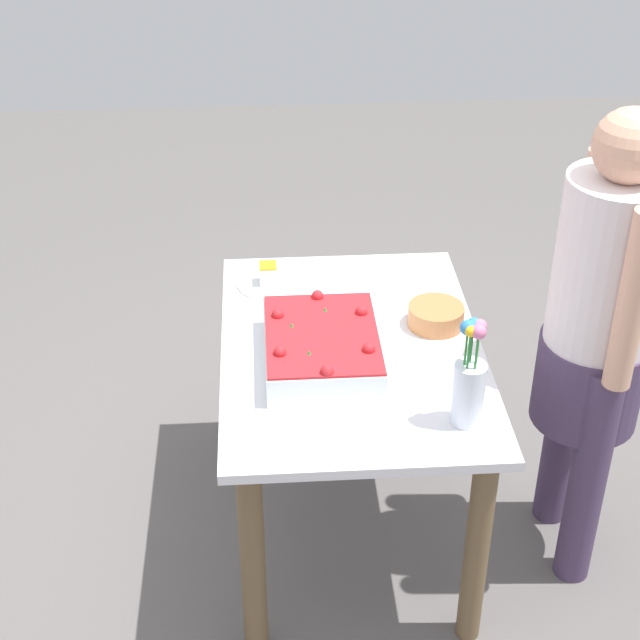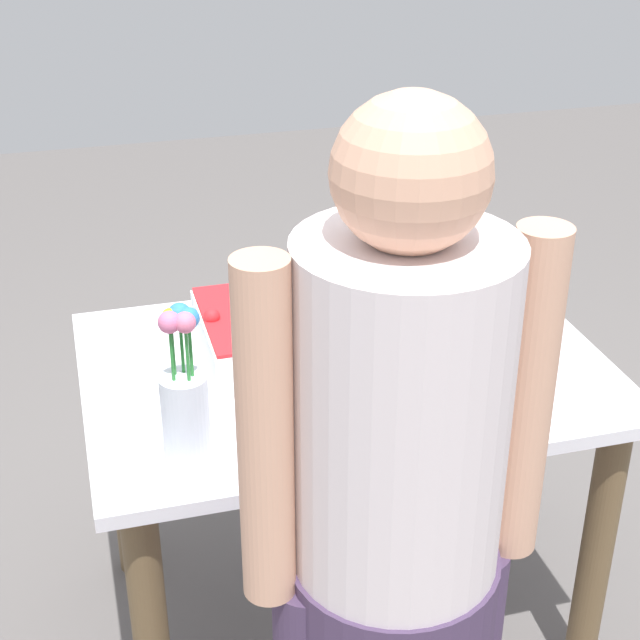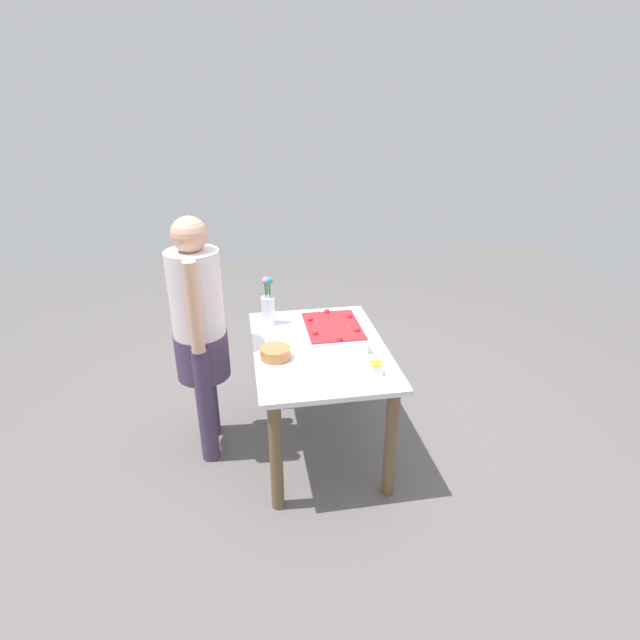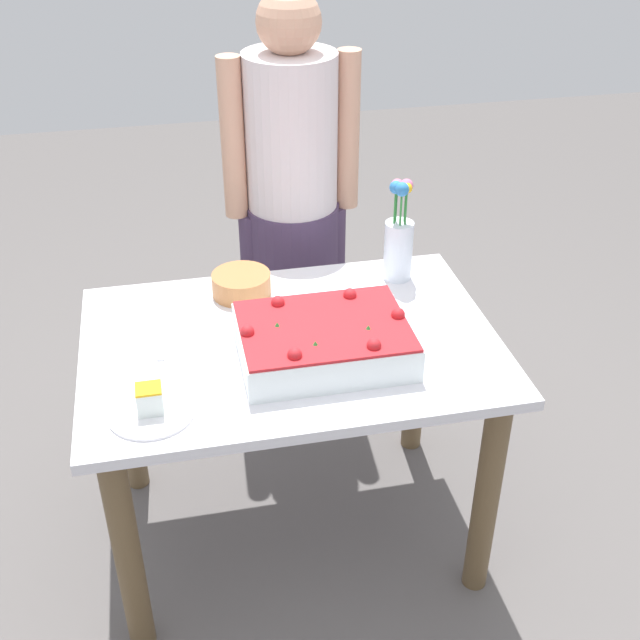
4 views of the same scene
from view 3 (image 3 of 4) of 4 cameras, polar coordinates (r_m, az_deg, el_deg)
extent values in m
plane|color=#5F5B59|center=(3.34, -0.06, -14.05)|extent=(8.00, 8.00, 0.00)
cube|color=silver|center=(2.95, -0.07, -3.30)|extent=(1.11, 0.77, 0.03)
cylinder|color=brown|center=(3.51, -6.43, -5.26)|extent=(0.07, 0.07, 0.69)
cylinder|color=brown|center=(2.72, -5.04, -15.23)|extent=(0.07, 0.07, 0.69)
cylinder|color=brown|center=(3.59, 3.58, -4.45)|extent=(0.07, 0.07, 0.69)
cylinder|color=brown|center=(2.82, 8.07, -13.78)|extent=(0.07, 0.07, 0.69)
cube|color=white|center=(3.00, 1.47, -1.52)|extent=(0.43, 0.33, 0.09)
cube|color=red|center=(2.98, 1.48, -0.68)|extent=(0.43, 0.32, 0.01)
sphere|color=red|center=(2.80, 2.24, -2.20)|extent=(0.04, 0.04, 0.04)
sphere|color=red|center=(2.92, 4.23, -1.16)|extent=(0.04, 0.04, 0.04)
sphere|color=red|center=(3.09, 3.38, 0.40)|extent=(0.04, 0.04, 0.04)
sphere|color=red|center=(3.15, 0.80, 0.97)|extent=(0.04, 0.04, 0.04)
sphere|color=red|center=(3.05, -1.15, 0.08)|extent=(0.04, 0.04, 0.04)
sphere|color=red|center=(2.87, -0.57, -1.52)|extent=(0.04, 0.04, 0.04)
cone|color=#2D8438|center=(2.96, 3.24, -0.77)|extent=(0.02, 0.02, 0.02)
cone|color=#2D8438|center=(2.87, 1.58, -1.58)|extent=(0.02, 0.02, 0.02)
cone|color=#2D8438|center=(3.08, 1.89, 0.31)|extent=(0.02, 0.02, 0.02)
cylinder|color=white|center=(2.67, 6.38, -6.23)|extent=(0.21, 0.21, 0.01)
cube|color=white|center=(2.65, 6.42, -5.58)|extent=(0.06, 0.06, 0.06)
cube|color=yellow|center=(2.64, 6.45, -4.95)|extent=(0.06, 0.06, 0.01)
cube|color=silver|center=(2.65, -0.21, -6.41)|extent=(0.05, 0.19, 0.00)
cylinder|color=silver|center=(3.22, -5.94, 1.11)|extent=(0.09, 0.09, 0.18)
cylinder|color=#2D8438|center=(3.14, -6.03, 3.45)|extent=(0.01, 0.01, 0.11)
sphere|color=#307ECA|center=(3.12, -6.08, 4.41)|extent=(0.04, 0.04, 0.04)
cylinder|color=#2D8438|center=(3.16, -5.74, 3.55)|extent=(0.01, 0.01, 0.11)
sphere|color=#307DC5|center=(3.14, -5.79, 4.51)|extent=(0.04, 0.04, 0.04)
cylinder|color=#2D8438|center=(3.17, -5.84, 3.65)|extent=(0.01, 0.01, 0.11)
sphere|color=yellow|center=(3.15, -5.88, 4.60)|extent=(0.03, 0.03, 0.03)
cylinder|color=#2D8438|center=(3.17, -6.19, 3.65)|extent=(0.01, 0.01, 0.11)
sphere|color=pink|center=(3.16, -6.24, 4.61)|extent=(0.04, 0.04, 0.04)
cylinder|color=#2D8438|center=(3.15, -6.30, 3.48)|extent=(0.01, 0.01, 0.11)
sphere|color=pink|center=(3.13, -6.35, 4.44)|extent=(0.04, 0.04, 0.04)
cylinder|color=#BA7642|center=(2.82, -5.12, -3.77)|extent=(0.17, 0.17, 0.07)
cylinder|color=#463553|center=(3.09, -12.90, -9.39)|extent=(0.11, 0.11, 0.78)
cylinder|color=#463553|center=(3.31, -12.74, -6.89)|extent=(0.11, 0.11, 0.78)
cylinder|color=#463553|center=(3.07, -13.29, -3.84)|extent=(0.32, 0.31, 0.28)
cylinder|color=silver|center=(2.91, -14.00, 2.76)|extent=(0.30, 0.30, 0.52)
sphere|color=tan|center=(2.80, -14.74, 9.41)|extent=(0.20, 0.20, 0.20)
cylinder|color=tan|center=(2.73, -14.22, 1.32)|extent=(0.08, 0.08, 0.52)
cylinder|color=tan|center=(3.08, -13.82, 4.04)|extent=(0.08, 0.08, 0.52)
camera|label=1|loc=(5.03, -2.00, 27.65)|focal=55.00mm
camera|label=2|loc=(3.38, -33.66, 15.49)|focal=55.00mm
camera|label=4|loc=(3.17, 36.06, 17.23)|focal=45.00mm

